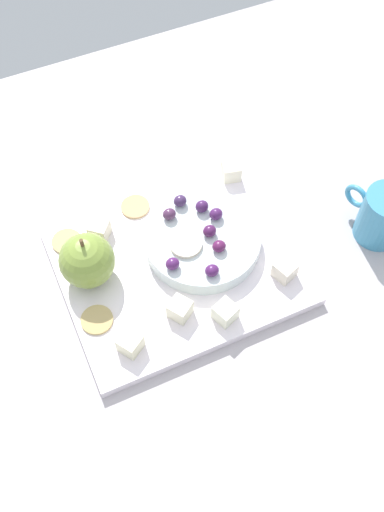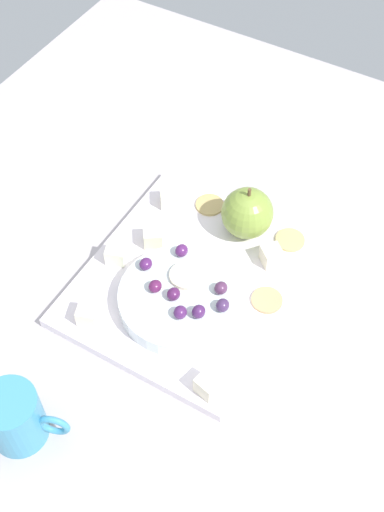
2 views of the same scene
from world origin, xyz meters
TOP-DOWN VIEW (x-y plane):
  - table at (0.00, 0.00)cm, footprint 121.27×102.48cm
  - platter at (2.49, -1.99)cm, footprint 32.78×27.96cm
  - serving_dish at (-2.08, -3.17)cm, footprint 16.79×16.79cm
  - apple_whole at (14.33, -4.95)cm, footprint 7.66×7.66cm
  - apple_stem at (14.33, -4.95)cm, footprint 0.50×0.50cm
  - cheese_cube_0 at (10.85, -10.81)cm, footprint 3.82×3.82cm
  - cheese_cube_1 at (13.14, 7.65)cm, footprint 3.76×3.76cm
  - cheese_cube_2 at (-11.45, -12.85)cm, footprint 3.26×3.26cm
  - cheese_cube_3 at (0.01, 8.68)cm, footprint 3.51×3.51cm
  - cheese_cube_4 at (-10.41, 6.18)cm, footprint 3.48×3.48cm
  - cheese_cube_5 at (5.31, 5.75)cm, footprint 3.78×3.78cm
  - cracker_0 at (15.92, 2.12)cm, footprint 4.37×4.37cm
  - cracker_1 at (4.39, -13.35)cm, footprint 4.37×4.37cm
  - cracker_2 at (15.75, -11.60)cm, footprint 4.37×4.37cm
  - grape_0 at (3.86, -0.41)cm, footprint 1.94×1.75cm
  - grape_1 at (1.01, -7.83)cm, footprint 1.94×1.75cm
  - grape_2 at (-1.33, -9.36)cm, footprint 1.94×1.75cm
  - grape_3 at (-3.14, 0.08)cm, footprint 1.94×1.75cm
  - grape_4 at (-3.01, -2.82)cm, footprint 1.94×1.75cm
  - grape_5 at (-0.59, 3.12)cm, footprint 1.94×1.75cm
  - grape_6 at (-5.08, -5.09)cm, footprint 1.94×1.75cm
  - grape_7 at (-3.81, -7.13)cm, footprint 1.94×1.75cm
  - apple_slice_0 at (0.78, -2.50)cm, footprint 4.56×4.56cm
  - cup at (-27.19, 4.55)cm, footprint 6.99×9.94cm

SIDE VIEW (x-z plane):
  - table at x=0.00cm, z-range 0.00..3.09cm
  - platter at x=2.49cm, z-range 3.09..4.67cm
  - cracker_0 at x=15.92cm, z-range 4.67..5.07cm
  - cracker_1 at x=4.39cm, z-range 4.67..5.07cm
  - cracker_2 at x=15.75cm, z-range 4.67..5.07cm
  - serving_dish at x=-2.08cm, z-range 4.67..7.19cm
  - cheese_cube_0 at x=10.85cm, z-range 4.67..7.39cm
  - cheese_cube_1 at x=13.14cm, z-range 4.67..7.39cm
  - cheese_cube_2 at x=-11.45cm, z-range 4.67..7.39cm
  - cheese_cube_3 at x=0.01cm, z-range 4.67..7.39cm
  - cheese_cube_4 at x=-10.41cm, z-range 4.67..7.39cm
  - cheese_cube_5 at x=5.31cm, z-range 4.67..7.39cm
  - cup at x=-27.19cm, z-range 3.09..11.51cm
  - apple_slice_0 at x=0.78cm, z-range 7.19..7.79cm
  - grape_5 at x=-0.59cm, z-range 7.19..8.77cm
  - grape_3 at x=-3.14cm, z-range 7.19..8.79cm
  - grape_4 at x=-3.01cm, z-range 7.19..8.85cm
  - grape_1 at x=1.01cm, z-range 7.19..8.86cm
  - grape_2 at x=-1.33cm, z-range 7.19..8.91cm
  - grape_6 at x=-5.08cm, z-range 7.19..8.92cm
  - grape_0 at x=3.86cm, z-range 7.19..8.93cm
  - grape_7 at x=-3.81cm, z-range 7.19..9.02cm
  - apple_whole at x=14.33cm, z-range 4.67..12.33cm
  - apple_stem at x=14.33cm, z-range 12.33..13.53cm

